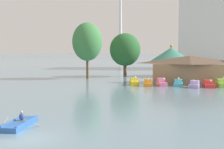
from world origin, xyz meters
name	(u,v)px	position (x,y,z in m)	size (l,w,h in m)	color
ground_plane	(28,139)	(0.00, 0.00, 0.00)	(2000.00, 2000.00, 0.00)	slate
rowboat_with_rower	(20,124)	(-2.27, 3.07, 0.23)	(3.15, 4.26, 1.49)	#2D60AD
pedal_boat_yellow	(134,82)	(3.14, 33.65, 0.53)	(2.08, 2.64, 1.68)	yellow
pedal_boat_orange	(148,83)	(5.62, 32.88, 0.49)	(1.65, 2.38, 1.50)	orange
pedal_boat_pink	(162,83)	(7.99, 33.54, 0.55)	(2.14, 3.03, 1.56)	pink
pedal_boat_cyan	(178,83)	(10.86, 33.96, 0.48)	(1.67, 2.34, 1.60)	#4CB7CC
pedal_boat_lavender	(195,85)	(13.46, 32.30, 0.47)	(2.10, 2.71, 1.42)	#B299D8
pedal_boat_red	(209,84)	(15.84, 33.05, 0.49)	(2.02, 2.84, 1.43)	red
pedal_boat_lime	(221,84)	(17.96, 33.94, 0.55)	(1.86, 2.93, 1.81)	#8CCC3F
boathouse	(189,69)	(12.96, 38.95, 2.74)	(14.48, 6.74, 5.24)	#9E7F5B
green_roof_pavilion	(171,59)	(9.55, 54.06, 4.12)	(10.15, 10.15, 7.69)	#993328
shoreline_tree_tall_left	(87,42)	(-8.62, 44.30, 8.17)	(6.59, 6.59, 12.40)	brown
shoreline_tree_mid	(125,50)	(-1.32, 51.60, 6.48)	(7.37, 7.37, 10.42)	brown
background_building_block	(221,28)	(26.64, 91.91, 14.50)	(29.38, 14.51, 28.96)	silver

